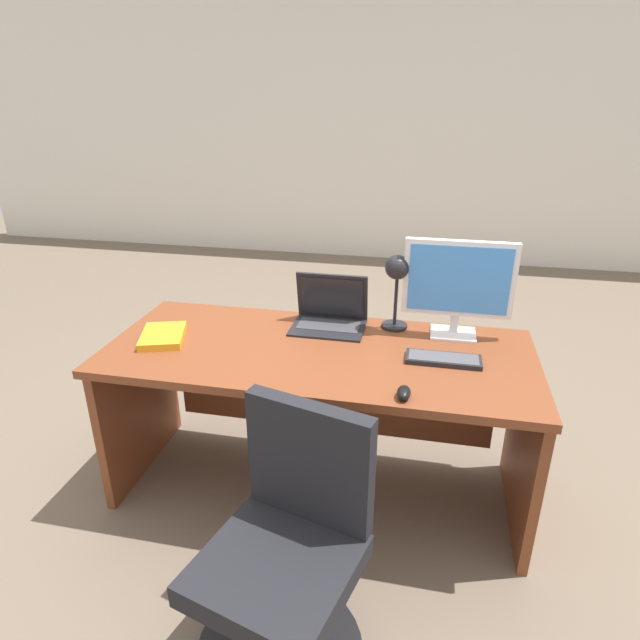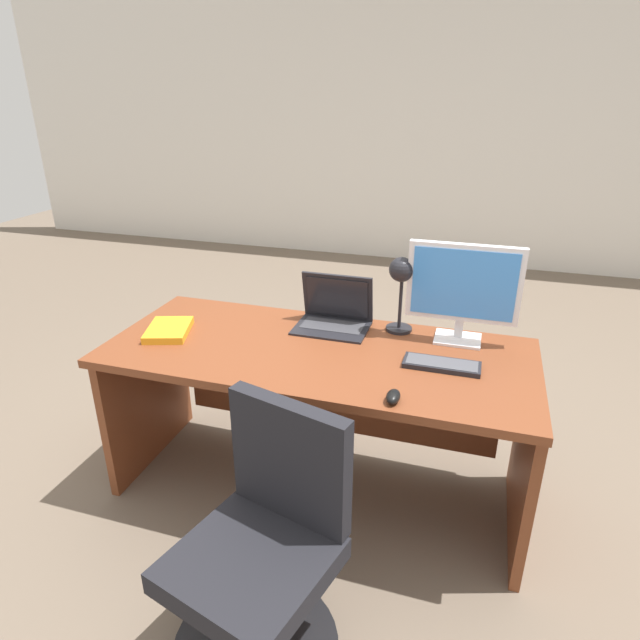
{
  "view_description": "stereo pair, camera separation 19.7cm",
  "coord_description": "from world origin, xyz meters",
  "px_view_note": "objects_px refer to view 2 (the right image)",
  "views": [
    {
      "loc": [
        0.43,
        -2.02,
        1.76
      ],
      "look_at": [
        0.0,
        0.04,
        0.86
      ],
      "focal_mm": 30.18,
      "sensor_mm": 36.0,
      "label": 1
    },
    {
      "loc": [
        0.62,
        -1.97,
        1.76
      ],
      "look_at": [
        0.0,
        0.04,
        0.86
      ],
      "focal_mm": 30.18,
      "sensor_mm": 36.0,
      "label": 2
    }
  ],
  "objects_px": {
    "keyboard": "(442,365)",
    "book": "(169,330)",
    "monitor": "(463,287)",
    "mouse": "(393,397)",
    "desk_lamp": "(401,279)",
    "office_chair": "(263,563)",
    "desk": "(321,385)",
    "laptop": "(335,310)"
  },
  "relations": [
    {
      "from": "monitor",
      "to": "keyboard",
      "type": "relative_size",
      "value": 1.56
    },
    {
      "from": "keyboard",
      "to": "book",
      "type": "xyz_separation_m",
      "value": [
        -1.22,
        -0.04,
        0.01
      ]
    },
    {
      "from": "keyboard",
      "to": "desk",
      "type": "bearing_deg",
      "value": 173.86
    },
    {
      "from": "monitor",
      "to": "desk_lamp",
      "type": "distance_m",
      "value": 0.27
    },
    {
      "from": "desk_lamp",
      "to": "office_chair",
      "type": "xyz_separation_m",
      "value": [
        -0.24,
        -1.07,
        -0.65
      ]
    },
    {
      "from": "keyboard",
      "to": "desk_lamp",
      "type": "bearing_deg",
      "value": 128.61
    },
    {
      "from": "book",
      "to": "office_chair",
      "type": "relative_size",
      "value": 0.33
    },
    {
      "from": "monitor",
      "to": "desk_lamp",
      "type": "xyz_separation_m",
      "value": [
        -0.27,
        0.01,
        0.0
      ]
    },
    {
      "from": "office_chair",
      "to": "book",
      "type": "bearing_deg",
      "value": 135.48
    },
    {
      "from": "monitor",
      "to": "mouse",
      "type": "relative_size",
      "value": 5.31
    },
    {
      "from": "desk",
      "to": "mouse",
      "type": "relative_size",
      "value": 20.35
    },
    {
      "from": "laptop",
      "to": "office_chair",
      "type": "distance_m",
      "value": 1.17
    },
    {
      "from": "desk",
      "to": "keyboard",
      "type": "bearing_deg",
      "value": -6.14
    },
    {
      "from": "keyboard",
      "to": "office_chair",
      "type": "bearing_deg",
      "value": -120.3
    },
    {
      "from": "desk",
      "to": "desk_lamp",
      "type": "relative_size",
      "value": 5.11
    },
    {
      "from": "monitor",
      "to": "office_chair",
      "type": "bearing_deg",
      "value": -115.38
    },
    {
      "from": "desk",
      "to": "desk_lamp",
      "type": "bearing_deg",
      "value": 36.71
    },
    {
      "from": "desk_lamp",
      "to": "monitor",
      "type": "bearing_deg",
      "value": -1.41
    },
    {
      "from": "laptop",
      "to": "mouse",
      "type": "height_order",
      "value": "laptop"
    },
    {
      "from": "monitor",
      "to": "mouse",
      "type": "bearing_deg",
      "value": -107.38
    },
    {
      "from": "desk",
      "to": "keyboard",
      "type": "height_order",
      "value": "keyboard"
    },
    {
      "from": "laptop",
      "to": "office_chair",
      "type": "height_order",
      "value": "laptop"
    },
    {
      "from": "desk",
      "to": "mouse",
      "type": "height_order",
      "value": "mouse"
    },
    {
      "from": "book",
      "to": "office_chair",
      "type": "xyz_separation_m",
      "value": [
        0.76,
        -0.75,
        -0.41
      ]
    },
    {
      "from": "keyboard",
      "to": "mouse",
      "type": "relative_size",
      "value": 3.39
    },
    {
      "from": "monitor",
      "to": "keyboard",
      "type": "height_order",
      "value": "monitor"
    },
    {
      "from": "laptop",
      "to": "mouse",
      "type": "bearing_deg",
      "value": -57.14
    },
    {
      "from": "desk",
      "to": "monitor",
      "type": "height_order",
      "value": "monitor"
    },
    {
      "from": "desk_lamp",
      "to": "office_chair",
      "type": "bearing_deg",
      "value": -102.47
    },
    {
      "from": "monitor",
      "to": "laptop",
      "type": "height_order",
      "value": "monitor"
    },
    {
      "from": "monitor",
      "to": "laptop",
      "type": "relative_size",
      "value": 1.42
    },
    {
      "from": "keyboard",
      "to": "book",
      "type": "bearing_deg",
      "value": -178.16
    },
    {
      "from": "monitor",
      "to": "laptop",
      "type": "bearing_deg",
      "value": 179.25
    },
    {
      "from": "mouse",
      "to": "book",
      "type": "relative_size",
      "value": 0.31
    },
    {
      "from": "desk",
      "to": "book",
      "type": "height_order",
      "value": "book"
    },
    {
      "from": "desk_lamp",
      "to": "keyboard",
      "type": "bearing_deg",
      "value": -51.39
    },
    {
      "from": "monitor",
      "to": "book",
      "type": "xyz_separation_m",
      "value": [
        -1.26,
        -0.31,
        -0.24
      ]
    },
    {
      "from": "monitor",
      "to": "mouse",
      "type": "xyz_separation_m",
      "value": [
        -0.18,
        -0.59,
        -0.23
      ]
    },
    {
      "from": "mouse",
      "to": "desk_lamp",
      "type": "xyz_separation_m",
      "value": [
        -0.08,
        0.59,
        0.24
      ]
    },
    {
      "from": "laptop",
      "to": "mouse",
      "type": "distance_m",
      "value": 0.71
    },
    {
      "from": "laptop",
      "to": "keyboard",
      "type": "xyz_separation_m",
      "value": [
        0.53,
        -0.28,
        -0.06
      ]
    },
    {
      "from": "mouse",
      "to": "book",
      "type": "bearing_deg",
      "value": 165.71
    }
  ]
}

